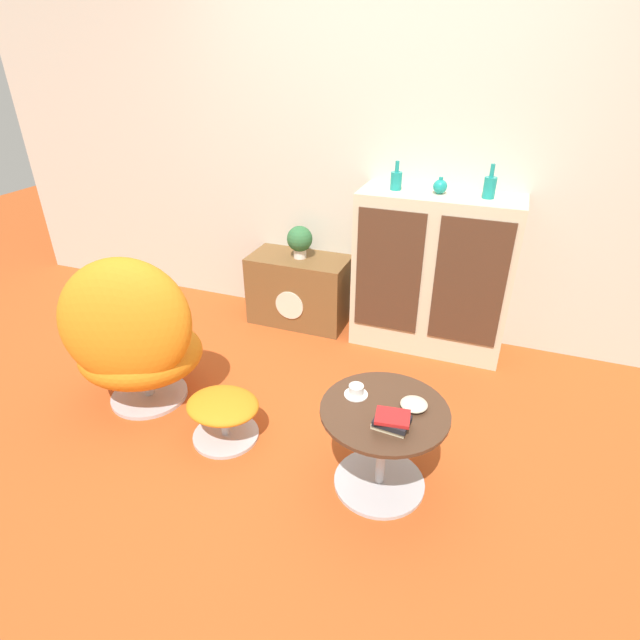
% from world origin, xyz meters
% --- Properties ---
extents(ground_plane, '(12.00, 12.00, 0.00)m').
position_xyz_m(ground_plane, '(0.00, 0.00, 0.00)').
color(ground_plane, '#B74C1E').
extents(wall_back, '(6.40, 0.06, 2.60)m').
position_xyz_m(wall_back, '(0.00, 1.52, 1.30)').
color(wall_back, beige).
rests_on(wall_back, ground_plane).
extents(sideboard, '(1.03, 0.40, 1.09)m').
position_xyz_m(sideboard, '(0.45, 1.30, 0.54)').
color(sideboard, beige).
rests_on(sideboard, ground_plane).
extents(tv_console, '(0.74, 0.39, 0.53)m').
position_xyz_m(tv_console, '(-0.53, 1.30, 0.26)').
color(tv_console, brown).
rests_on(tv_console, ground_plane).
extents(egg_chair, '(0.90, 0.87, 0.97)m').
position_xyz_m(egg_chair, '(-0.99, 0.01, 0.45)').
color(egg_chair, '#B7B7BC').
rests_on(egg_chair, ground_plane).
extents(ottoman, '(0.40, 0.36, 0.26)m').
position_xyz_m(ottoman, '(-0.39, -0.08, 0.18)').
color(ottoman, '#B7B7BC').
rests_on(ottoman, ground_plane).
extents(coffee_table, '(0.59, 0.59, 0.46)m').
position_xyz_m(coffee_table, '(0.48, -0.11, 0.28)').
color(coffee_table, '#B7B7BC').
rests_on(coffee_table, ground_plane).
extents(vase_leftmost, '(0.07, 0.07, 0.18)m').
position_xyz_m(vase_leftmost, '(0.16, 1.30, 1.15)').
color(vase_leftmost, teal).
rests_on(vase_leftmost, sideboard).
extents(vase_inner_left, '(0.09, 0.09, 0.10)m').
position_xyz_m(vase_inner_left, '(0.43, 1.30, 1.13)').
color(vase_inner_left, teal).
rests_on(vase_inner_left, sideboard).
extents(vase_inner_right, '(0.07, 0.07, 0.20)m').
position_xyz_m(vase_inner_right, '(0.73, 1.30, 1.16)').
color(vase_inner_right, teal).
rests_on(vase_inner_right, sideboard).
extents(potted_plant, '(0.19, 0.19, 0.24)m').
position_xyz_m(potted_plant, '(-0.52, 1.30, 0.66)').
color(potted_plant, silver).
rests_on(potted_plant, tv_console).
extents(teacup, '(0.11, 0.11, 0.05)m').
position_xyz_m(teacup, '(0.33, -0.05, 0.49)').
color(teacup, white).
rests_on(teacup, coffee_table).
extents(book_stack, '(0.16, 0.14, 0.06)m').
position_xyz_m(book_stack, '(0.54, -0.21, 0.50)').
color(book_stack, beige).
rests_on(book_stack, coffee_table).
extents(bowl, '(0.12, 0.12, 0.04)m').
position_xyz_m(bowl, '(0.60, -0.05, 0.48)').
color(bowl, beige).
rests_on(bowl, coffee_table).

